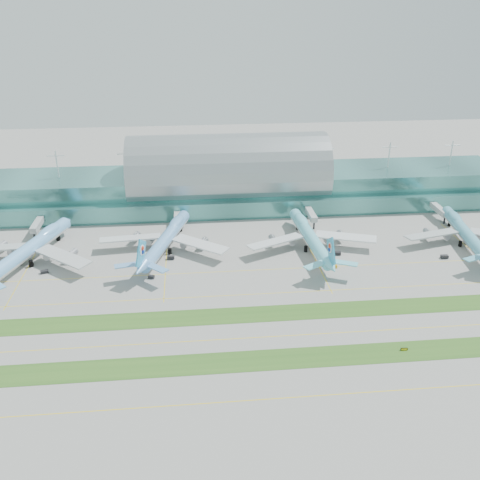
{
  "coord_description": "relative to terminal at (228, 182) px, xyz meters",
  "views": [
    {
      "loc": [
        -23.33,
        -180.67,
        118.06
      ],
      "look_at": [
        0.0,
        55.0,
        9.0
      ],
      "focal_mm": 40.0,
      "sensor_mm": 36.0,
      "label": 1
    }
  ],
  "objects": [
    {
      "name": "gse_g",
      "position": [
        99.93,
        -85.52,
        -13.42
      ],
      "size": [
        3.51,
        2.05,
        1.61
      ],
      "primitive_type": "cube",
      "rotation": [
        0.0,
        0.0,
        -0.01
      ],
      "color": "black",
      "rests_on": "ground"
    },
    {
      "name": "grass_strip_near",
      "position": [
        -0.01,
        -156.79,
        -14.19
      ],
      "size": [
        420.0,
        12.0,
        0.08
      ],
      "primitive_type": "cube",
      "color": "#2D591E",
      "rests_on": "ground"
    },
    {
      "name": "taxiway_sign_east",
      "position": [
        51.99,
        -156.15,
        -13.68
      ],
      "size": [
        2.61,
        0.53,
        1.1
      ],
      "rotation": [
        0.0,
        0.0,
        -0.09
      ],
      "color": "black",
      "rests_on": "ground"
    },
    {
      "name": "taxiline_a",
      "position": [
        -0.01,
        -176.79,
        -14.22
      ],
      "size": [
        420.0,
        0.35,
        0.01
      ],
      "primitive_type": "cube",
      "color": "yellow",
      "rests_on": "ground"
    },
    {
      "name": "airliner_c",
      "position": [
        36.4,
        -66.82,
        -7.72
      ],
      "size": [
        67.51,
        76.72,
        21.11
      ],
      "rotation": [
        0.0,
        0.0,
        0.05
      ],
      "color": "#69D3E7",
      "rests_on": "ground"
    },
    {
      "name": "gse_f",
      "position": [
        48.17,
        -76.5,
        -13.41
      ],
      "size": [
        4.28,
        2.68,
        1.64
      ],
      "primitive_type": "cube",
      "rotation": [
        0.0,
        0.0,
        -0.15
      ],
      "color": "black",
      "rests_on": "ground"
    },
    {
      "name": "grass_strip_far",
      "position": [
        -0.01,
        -126.79,
        -14.19
      ],
      "size": [
        420.0,
        12.0,
        0.08
      ],
      "primitive_type": "cube",
      "color": "#2D591E",
      "rests_on": "ground"
    },
    {
      "name": "ground",
      "position": [
        -0.01,
        -128.79,
        -14.23
      ],
      "size": [
        700.0,
        700.0,
        0.0
      ],
      "primitive_type": "plane",
      "color": "gray",
      "rests_on": "ground"
    },
    {
      "name": "taxiline_c",
      "position": [
        -0.01,
        -110.79,
        -14.22
      ],
      "size": [
        420.0,
        0.35,
        0.01
      ],
      "primitive_type": "cube",
      "color": "yellow",
      "rests_on": "ground"
    },
    {
      "name": "gse_d",
      "position": [
        -34.07,
        -73.51,
        -13.34
      ],
      "size": [
        3.61,
        2.16,
        1.78
      ],
      "primitive_type": "cube",
      "rotation": [
        0.0,
        0.0,
        -0.12
      ],
      "color": "black",
      "rests_on": "ground"
    },
    {
      "name": "airliner_d",
      "position": [
        117.51,
        -69.4,
        -7.94
      ],
      "size": [
        64.62,
        73.95,
        20.38
      ],
      "rotation": [
        0.0,
        0.0,
        -0.14
      ],
      "color": "#5BB0CA",
      "rests_on": "ground"
    },
    {
      "name": "terminal",
      "position": [
        0.0,
        0.0,
        0.0
      ],
      "size": [
        340.0,
        69.1,
        36.0
      ],
      "color": "#3D7A75",
      "rests_on": "ground"
    },
    {
      "name": "gse_e",
      "position": [
        43.02,
        -90.23,
        -13.45
      ],
      "size": [
        3.09,
        1.57,
        1.56
      ],
      "primitive_type": "cube",
      "rotation": [
        0.0,
        0.0,
        0.02
      ],
      "color": "orange",
      "rests_on": "ground"
    },
    {
      "name": "taxiline_b",
      "position": [
        -0.01,
        -142.79,
        -14.22
      ],
      "size": [
        420.0,
        0.35,
        0.01
      ],
      "primitive_type": "cube",
      "color": "yellow",
      "rests_on": "ground"
    },
    {
      "name": "taxiline_d",
      "position": [
        -0.01,
        -88.79,
        -14.22
      ],
      "size": [
        420.0,
        0.35,
        0.01
      ],
      "primitive_type": "cube",
      "color": "yellow",
      "rests_on": "ground"
    },
    {
      "name": "airliner_a",
      "position": [
        -101.61,
        -69.14,
        -7.29
      ],
      "size": [
        68.12,
        79.2,
        22.5
      ],
      "rotation": [
        0.0,
        0.0,
        -0.33
      ],
      "color": "#6DB3F0",
      "rests_on": "ground"
    },
    {
      "name": "airliner_b",
      "position": [
        -36.24,
        -62.19,
        -7.69
      ],
      "size": [
        64.91,
        75.22,
        21.18
      ],
      "rotation": [
        0.0,
        0.0,
        -0.29
      ],
      "color": "#65A2E0",
      "rests_on": "ground"
    },
    {
      "name": "gse_c",
      "position": [
        -42.59,
        -92.09,
        -13.48
      ],
      "size": [
        3.12,
        2.35,
        1.49
      ],
      "primitive_type": "cube",
      "rotation": [
        0.0,
        0.0,
        -0.32
      ],
      "color": "black",
      "rests_on": "ground"
    },
    {
      "name": "gse_b",
      "position": [
        -92.4,
        -82.06,
        -13.54
      ],
      "size": [
        3.95,
        2.88,
        1.37
      ],
      "primitive_type": "cube",
      "rotation": [
        0.0,
        0.0,
        0.3
      ],
      "color": "black",
      "rests_on": "ground"
    }
  ]
}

